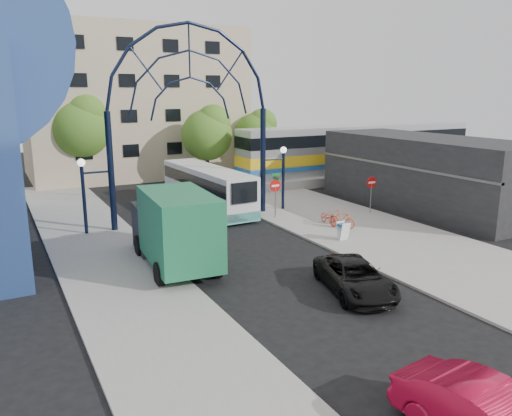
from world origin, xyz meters
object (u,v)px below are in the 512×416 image
city_bus (207,188)px  train_car (360,148)px  tree_north_b (81,125)px  green_truck (174,228)px  gateway_arch (190,83)px  do_not_enter_sign (371,186)px  bike_near_a (329,217)px  bike_near_b (342,219)px  street_name_sign (276,185)px  stop_sign (275,189)px  tree_north_a (208,132)px  sandwich_board (343,229)px  tree_north_c (258,132)px  black_suv (355,277)px

city_bus → train_car: bearing=14.0°
tree_north_b → green_truck: (0.05, -23.26, -3.42)m
gateway_arch → do_not_enter_sign: (11.00, -4.00, -6.58)m
bike_near_a → bike_near_b: (0.26, -0.97, 0.04)m
street_name_sign → bike_near_b: street_name_sign is taller
stop_sign → bike_near_b: size_ratio=1.45×
do_not_enter_sign → green_truck: bearing=-167.3°
stop_sign → train_car: (15.20, 10.00, 0.91)m
tree_north_a → gateway_arch: bearing=-117.2°
bike_near_a → street_name_sign: bearing=120.9°
sandwich_board → bike_near_a: size_ratio=0.54×
tree_north_c → city_bus: size_ratio=0.60×
stop_sign → street_name_sign: bearing=56.4°
city_bus → bike_near_b: 10.14m
do_not_enter_sign → tree_north_a: tree_north_a is taller
train_car → black_suv: (-18.42, -21.97, -2.23)m
street_name_sign → tree_north_b: tree_north_b is taller
gateway_arch → stop_sign: bearing=-22.6°
train_car → bike_near_b: bearing=-132.7°
train_car → bike_near_b: (-12.91, -14.00, -2.26)m
gateway_arch → do_not_enter_sign: gateway_arch is taller
train_car → tree_north_c: size_ratio=3.86×
stop_sign → street_name_sign: 0.74m
train_car → tree_north_a: tree_north_a is taller
tree_north_b → train_car: bearing=-18.4°
tree_north_b → green_truck: 23.51m
gateway_arch → sandwich_board: bearing=-55.1°
do_not_enter_sign → bike_near_b: do_not_enter_sign is taller
tree_north_b → green_truck: size_ratio=1.07×
stop_sign → black_suv: stop_sign is taller
tree_north_b → city_bus: bearing=-65.5°
do_not_enter_sign → tree_north_c: bearing=86.4°
tree_north_c → green_truck: tree_north_c is taller
bike_near_b → do_not_enter_sign: bearing=2.1°
gateway_arch → tree_north_c: gateway_arch is taller
gateway_arch → city_bus: (2.10, 2.78, -7.02)m
tree_north_c → black_suv: 30.04m
gateway_arch → city_bus: size_ratio=1.27×
bike_near_a → bike_near_b: bearing=-68.2°
do_not_enter_sign → street_name_sign: bearing=155.8°
tree_north_b → gateway_arch: bearing=-76.3°
tree_north_a → stop_sign: bearing=-95.4°
black_suv → tree_north_b: bearing=116.2°
do_not_enter_sign → tree_north_b: 25.09m
green_truck → gateway_arch: bearing=66.7°
sandwich_board → tree_north_a: 20.33m
do_not_enter_sign → bike_near_a: 4.51m
tree_north_a → street_name_sign: bearing=-94.0°
green_truck → tree_north_b: bearing=94.4°
street_name_sign → tree_north_a: bearing=86.0°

